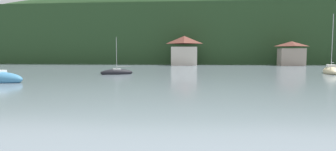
# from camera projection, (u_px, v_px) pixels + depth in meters

# --- Properties ---
(wooded_hillside) EXTENTS (352.00, 66.12, 50.13)m
(wooded_hillside) POSITION_uv_depth(u_px,v_px,m) (170.00, 44.00, 116.38)
(wooded_hillside) COLOR #264223
(wooded_hillside) RESTS_ON ground_plane
(shore_building_west) EXTENTS (7.10, 6.22, 7.83)m
(shore_building_west) POSITION_uv_depth(u_px,v_px,m) (184.00, 51.00, 72.60)
(shore_building_west) COLOR beige
(shore_building_west) RESTS_ON ground_plane
(shore_building_westcentral) EXTENTS (6.37, 3.83, 6.23)m
(shore_building_westcentral) POSITION_uv_depth(u_px,v_px,m) (291.00, 54.00, 69.31)
(shore_building_westcentral) COLOR gray
(shore_building_westcentral) RESTS_ON ground_plane
(sailboat_far_0) EXTENTS (4.15, 7.03, 9.12)m
(sailboat_far_0) POSITION_uv_depth(u_px,v_px,m) (331.00, 71.00, 39.91)
(sailboat_far_0) COLOR #CCBC8E
(sailboat_far_0) RESTS_ON ground_plane
(sailboat_far_1) EXTENTS (4.78, 3.26, 5.56)m
(sailboat_far_1) POSITION_uv_depth(u_px,v_px,m) (117.00, 72.00, 38.52)
(sailboat_far_1) COLOR black
(sailboat_far_1) RESTS_ON ground_plane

